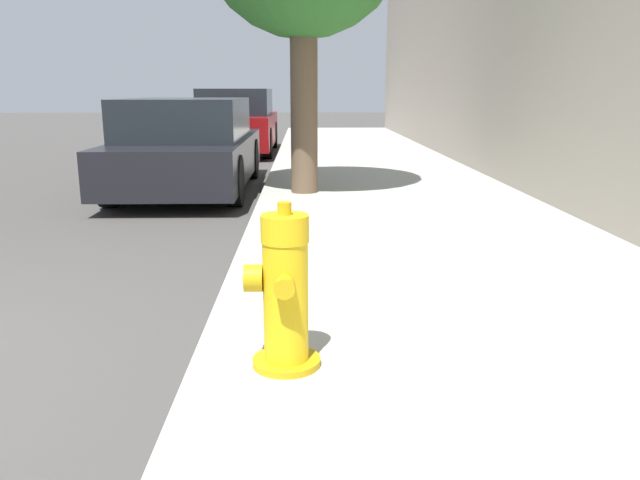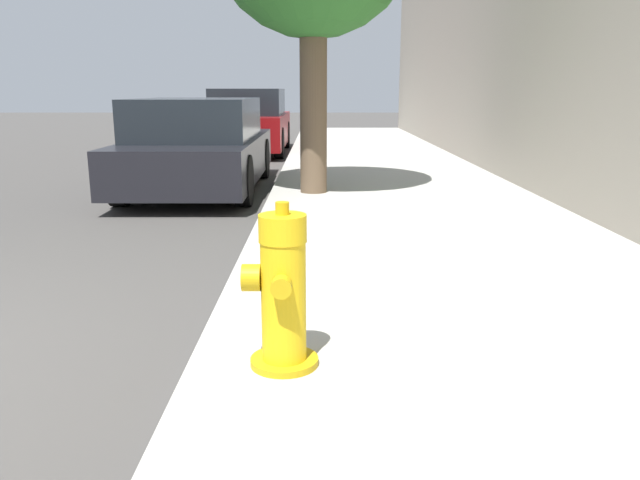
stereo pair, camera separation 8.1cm
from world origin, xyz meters
TOP-DOWN VIEW (x-y plane):
  - sidewalk_slab at (3.87, 0.00)m, footprint 3.48×40.00m
  - fire_hydrant at (2.61, 0.07)m, footprint 0.37×0.37m
  - parked_car_near at (0.98, 6.56)m, footprint 1.82×4.35m
  - parked_car_mid at (1.10, 12.37)m, footprint 1.76×4.25m

SIDE VIEW (x-z plane):
  - sidewalk_slab at x=3.87m, z-range 0.00..0.16m
  - fire_hydrant at x=2.61m, z-range 0.12..0.94m
  - parked_car_near at x=0.98m, z-range -0.02..1.35m
  - parked_car_mid at x=1.10m, z-range -0.03..1.48m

